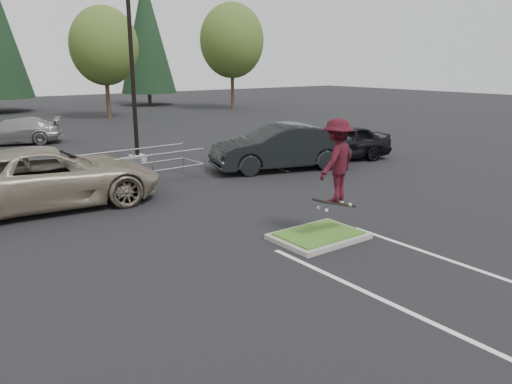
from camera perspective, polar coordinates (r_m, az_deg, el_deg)
ground at (r=12.57m, az=7.16°, el=-5.31°), size 120.00×120.00×0.00m
grass_median at (r=12.55m, az=7.17°, el=-4.98°), size 2.20×1.60×0.16m
stall_lines at (r=16.60m, az=-10.87°, el=-0.50°), size 22.62×17.60×0.01m
light_pole at (r=22.26m, az=-14.06°, el=14.98°), size 0.70×0.60×10.12m
decid_c at (r=40.87m, az=-16.98°, el=15.42°), size 5.12×5.12×8.38m
decid_d at (r=46.87m, az=-2.80°, el=16.64°), size 5.76×5.76×9.43m
conif_c at (r=52.94m, az=-12.41°, el=17.12°), size 5.50×5.50×12.50m
cart_corral at (r=18.11m, az=-14.15°, el=3.03°), size 4.33×1.72×1.21m
skateboarder at (r=12.08m, az=9.17°, el=3.52°), size 1.46×1.10×2.28m
car_l_tan at (r=16.26m, az=-22.56°, el=1.60°), size 6.81×3.63×1.82m
car_r_charc at (r=20.33m, az=2.75°, el=5.14°), size 5.88×3.49×1.83m
car_r_black at (r=22.71m, az=9.62°, el=5.62°), size 4.95×3.11×1.57m
car_far_silver at (r=29.70m, az=-25.87°, el=6.31°), size 5.25×3.46×1.41m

